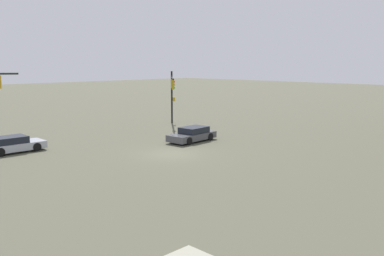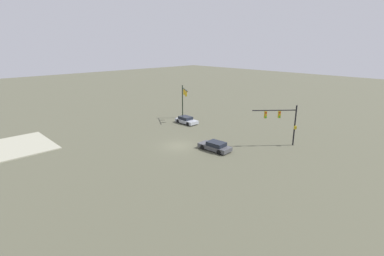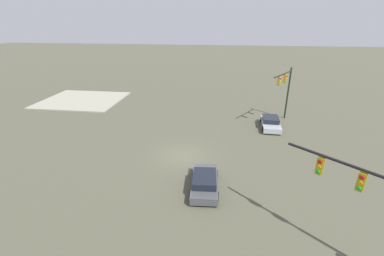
{
  "view_description": "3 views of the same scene",
  "coord_description": "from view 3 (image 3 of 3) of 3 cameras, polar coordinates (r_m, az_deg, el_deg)",
  "views": [
    {
      "loc": [
        22.07,
        -19.99,
        6.59
      ],
      "look_at": [
        0.59,
        1.59,
        1.81
      ],
      "focal_mm": 38.94,
      "sensor_mm": 36.0,
      "label": 1
    },
    {
      "loc": [
        24.45,
        28.22,
        13.65
      ],
      "look_at": [
        -0.83,
        1.88,
        2.83
      ],
      "focal_mm": 26.68,
      "sensor_mm": 36.0,
      "label": 2
    },
    {
      "loc": [
        -3.63,
        20.51,
        11.38
      ],
      "look_at": [
        -0.98,
        0.57,
        3.0
      ],
      "focal_mm": 24.49,
      "sensor_mm": 36.0,
      "label": 3
    }
  ],
  "objects": [
    {
      "name": "traffic_signal_near_corner",
      "position": [
        32.16,
        19.6,
        8.73
      ],
      "size": [
        2.63,
        4.18,
        6.24
      ],
      "rotation": [
        0.0,
        0.0,
        1.02
      ],
      "color": "black",
      "rests_on": "ground"
    },
    {
      "name": "sedan_car_approaching",
      "position": [
        19.22,
        2.73,
        -11.62
      ],
      "size": [
        2.2,
        4.57,
        1.21
      ],
      "rotation": [
        0.0,
        0.0,
        -1.5
      ],
      "color": "#47484D",
      "rests_on": "ground"
    },
    {
      "name": "sidewalk_corner",
      "position": [
        43.12,
        -22.71,
        5.65
      ],
      "size": [
        11.49,
        10.0,
        0.15
      ],
      "primitive_type": "cube",
      "color": "#A19F89",
      "rests_on": "ground"
    },
    {
      "name": "traffic_signal_opposite_side",
      "position": [
        14.81,
        34.53,
        -12.47
      ],
      "size": [
        4.71,
        4.37,
        5.69
      ],
      "rotation": [
        0.0,
        0.0,
        -0.71
      ],
      "color": "black",
      "rests_on": "ground"
    },
    {
      "name": "ground_plane",
      "position": [
        23.74,
        -2.16,
        -6.05
      ],
      "size": [
        219.88,
        219.88,
        0.0
      ],
      "primitive_type": "plane",
      "color": "#525240"
    },
    {
      "name": "sedan_car_waiting_far",
      "position": [
        30.8,
        16.73,
        1.08
      ],
      "size": [
        2.08,
        4.34,
        1.21
      ],
      "rotation": [
        0.0,
        0.0,
        1.55
      ],
      "color": "#ABB0B9",
      "rests_on": "ground"
    }
  ]
}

